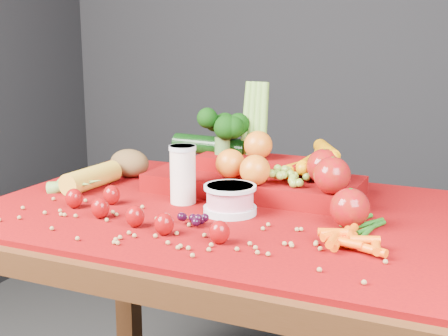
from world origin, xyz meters
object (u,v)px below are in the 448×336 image
at_px(yogurt_bowl, 230,198).
at_px(produce_mound, 264,170).
at_px(milk_glass, 183,172).
at_px(table, 220,252).

distance_m(yogurt_bowl, produce_mound, 0.19).
height_order(milk_glass, yogurt_bowl, milk_glass).
bearing_deg(yogurt_bowl, produce_mound, 87.49).
distance_m(table, yogurt_bowl, 0.15).
bearing_deg(produce_mound, yogurt_bowl, -92.51).
bearing_deg(table, milk_glass, 179.92).
xyz_separation_m(milk_glass, yogurt_bowl, (0.13, -0.03, -0.04)).
height_order(table, yogurt_bowl, yogurt_bowl).
xyz_separation_m(table, produce_mound, (0.05, 0.15, 0.17)).
relative_size(table, yogurt_bowl, 9.36).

